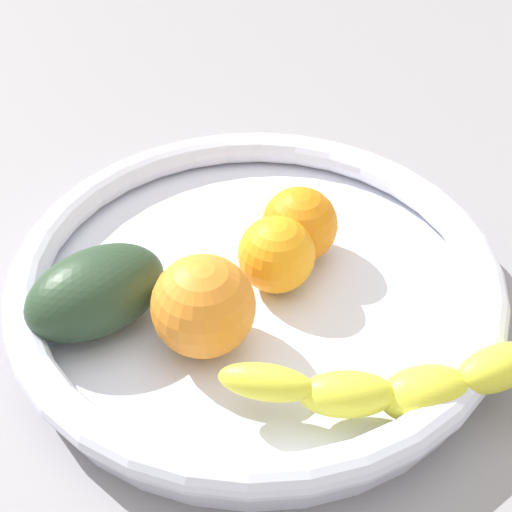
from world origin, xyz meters
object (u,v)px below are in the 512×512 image
object	(u,v)px
fruit_bowl	(256,283)
orange_front	(278,258)
banana_draped_left	(422,378)
avocado_dark	(96,292)
orange_mid_right	(300,225)
orange_mid_left	(203,306)

from	to	relation	value
fruit_bowl	orange_front	bearing A→B (deg)	166.69
banana_draped_left	orange_front	bearing A→B (deg)	-71.87
avocado_dark	banana_draped_left	bearing A→B (deg)	140.57
banana_draped_left	orange_mid_right	xyz separation A→B (cm)	(1.29, -14.83, 0.53)
orange_front	orange_mid_left	bearing A→B (deg)	26.23
orange_mid_left	avocado_dark	xyz separation A→B (cm)	(5.87, -4.21, -0.56)
orange_front	avocado_dark	xyz separation A→B (cm)	(12.18, -1.10, 0.05)
fruit_bowl	banana_draped_left	distance (cm)	13.79
fruit_bowl	banana_draped_left	size ratio (longest dim) A/B	1.43
banana_draped_left	orange_mid_left	distance (cm)	13.77
banana_draped_left	orange_mid_left	size ratio (longest dim) A/B	3.62
orange_mid_right	orange_front	bearing A→B (deg)	44.36
banana_draped_left	avocado_dark	bearing A→B (deg)	-39.43
orange_mid_left	avocado_dark	size ratio (longest dim) A/B	0.69
fruit_bowl	orange_mid_left	world-z (taller)	orange_mid_left
fruit_bowl	banana_draped_left	bearing A→B (deg)	113.58
orange_front	orange_mid_left	world-z (taller)	orange_mid_left
banana_draped_left	orange_mid_right	bearing A→B (deg)	-85.03
orange_front	orange_mid_left	xyz separation A→B (cm)	(6.30, 3.11, 0.62)
orange_mid_right	avocado_dark	distance (cm)	14.96
fruit_bowl	orange_mid_right	distance (cm)	5.27
fruit_bowl	orange_front	distance (cm)	2.67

